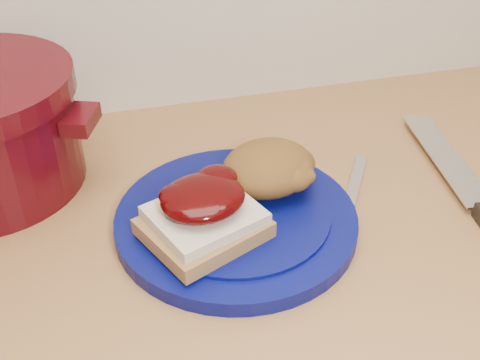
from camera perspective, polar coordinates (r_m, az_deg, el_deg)
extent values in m
cylinder|color=#050A53|center=(0.69, -0.37, -3.84)|extent=(0.35, 0.35, 0.02)
cube|color=olive|center=(0.64, -3.48, -4.57)|extent=(0.15, 0.14, 0.02)
cube|color=beige|center=(0.64, -3.38, -3.32)|extent=(0.13, 0.13, 0.01)
ellipsoid|color=black|center=(0.63, -3.55, -1.67)|extent=(0.11, 0.11, 0.03)
ellipsoid|color=brown|center=(0.70, 2.67, 1.17)|extent=(0.14, 0.13, 0.06)
cube|color=silver|center=(0.84, 18.89, 2.10)|extent=(0.07, 0.22, 0.00)
cube|color=silver|center=(0.74, 10.52, -1.56)|extent=(0.11, 0.16, 0.00)
cube|color=#3C060C|center=(0.72, -14.89, 5.56)|extent=(0.05, 0.06, 0.02)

